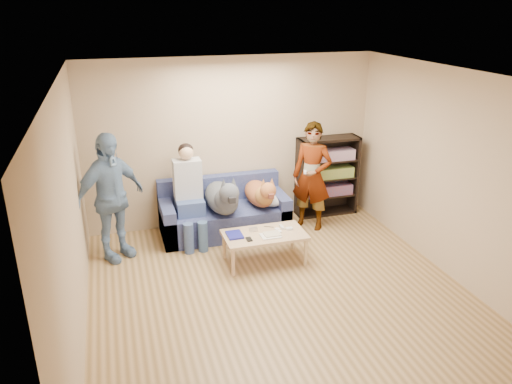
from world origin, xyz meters
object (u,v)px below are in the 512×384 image
object	(u,v)px
notebook_blue	(235,235)
dog_tan	(261,193)
dog_gray	(223,197)
bookshelf	(327,174)
coffee_table	(264,237)
person_seated	(189,191)
sofa	(224,215)
camera_silver	(253,229)
person_standing_left	(110,198)
person_standing_right	(312,176)

from	to	relation	value
notebook_blue	dog_tan	xyz separation A→B (m)	(0.63, 0.89, 0.19)
dog_gray	bookshelf	xyz separation A→B (m)	(1.86, 0.48, 0.02)
coffee_table	person_seated	bearing A→B (deg)	130.94
notebook_blue	sofa	size ratio (longest dim) A/B	0.14
notebook_blue	sofa	bearing A→B (deg)	85.06
camera_silver	bookshelf	bearing A→B (deg)	36.86
sofa	camera_silver	bearing A→B (deg)	-78.97
person_standing_left	person_seated	size ratio (longest dim) A/B	1.21
person_standing_left	person_seated	distance (m)	1.13
sofa	bookshelf	bearing A→B (deg)	7.40
notebook_blue	coffee_table	bearing A→B (deg)	-7.13
person_standing_right	bookshelf	world-z (taller)	person_standing_right
person_standing_right	dog_tan	size ratio (longest dim) A/B	1.45
sofa	notebook_blue	bearing A→B (deg)	-94.94
person_seated	bookshelf	distance (m)	2.36
camera_silver	dog_tan	bearing A→B (deg)	66.64
person_standing_left	person_seated	xyz separation A→B (m)	(1.09, 0.25, -0.11)
notebook_blue	sofa	world-z (taller)	sofa
person_standing_right	dog_gray	world-z (taller)	person_standing_right
person_seated	bookshelf	xyz separation A→B (m)	(2.33, 0.36, -0.09)
person_standing_right	coffee_table	distance (m)	1.43
sofa	coffee_table	size ratio (longest dim) A/B	1.73
person_standing_right	dog_gray	distance (m)	1.41
sofa	person_seated	size ratio (longest dim) A/B	1.29
sofa	bookshelf	xyz separation A→B (m)	(1.80, 0.23, 0.40)
person_standing_left	camera_silver	distance (m)	1.96
person_standing_right	person_standing_left	world-z (taller)	person_standing_left
notebook_blue	person_seated	size ratio (longest dim) A/B	0.18
person_seated	dog_gray	world-z (taller)	person_seated
notebook_blue	bookshelf	size ratio (longest dim) A/B	0.20
coffee_table	bookshelf	xyz separation A→B (m)	(1.49, 1.33, 0.31)
person_standing_left	notebook_blue	bearing A→B (deg)	-57.18
dog_tan	camera_silver	bearing A→B (deg)	-113.36
coffee_table	camera_silver	bearing A→B (deg)	135.00
person_standing_left	dog_tan	size ratio (longest dim) A/B	1.54
notebook_blue	dog_gray	xyz separation A→B (m)	(0.03, 0.80, 0.23)
camera_silver	bookshelf	world-z (taller)	bookshelf
camera_silver	person_seated	xyz separation A→B (m)	(-0.72, 0.85, 0.33)
dog_gray	coffee_table	xyz separation A→B (m)	(0.37, -0.85, -0.29)
person_standing_right	sofa	world-z (taller)	person_standing_right
person_standing_left	dog_gray	size ratio (longest dim) A/B	1.39
sofa	person_seated	distance (m)	0.73
camera_silver	dog_gray	size ratio (longest dim) A/B	0.09
dog_tan	coffee_table	size ratio (longest dim) A/B	1.05
person_standing_left	sofa	size ratio (longest dim) A/B	0.93
camera_silver	dog_tan	xyz separation A→B (m)	(0.35, 0.82, 0.18)
person_standing_right	sofa	distance (m)	1.47
person_standing_right	person_seated	size ratio (longest dim) A/B	1.14
bookshelf	person_standing_left	bearing A→B (deg)	-169.81
person_standing_right	notebook_blue	size ratio (longest dim) A/B	6.43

